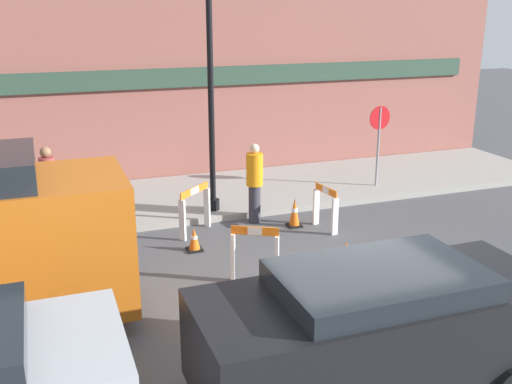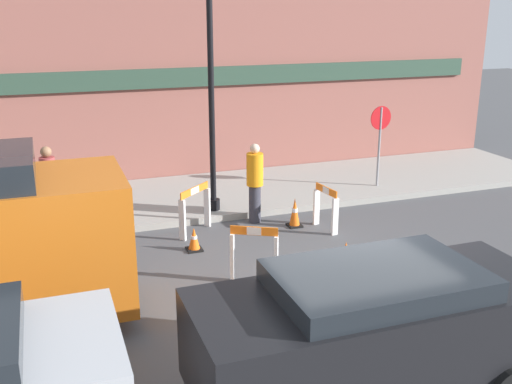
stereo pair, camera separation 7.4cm
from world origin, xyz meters
The scene contains 14 objects.
ground_plane centered at (0.00, 0.00, 0.00)m, with size 60.00×60.00×0.00m, color #4C4C4F.
sidewalk_slab centered at (0.00, 6.28, 0.07)m, with size 18.00×3.56×0.15m.
storefront_facade centered at (0.00, 8.13, 2.75)m, with size 18.00×0.22×5.50m.
streetlamp_post centered at (-0.75, 4.97, 3.63)m, with size 0.44×0.44×5.44m.
stop_sign centered at (3.74, 5.37, 1.53)m, with size 0.60×0.07×2.06m.
barricade_0 centered at (-1.42, 4.04, 0.56)m, with size 0.82×0.76×1.02m.
barricade_1 centered at (-1.07, 1.36, 0.56)m, with size 0.78×0.51×1.04m.
barricade_2 centered at (1.25, 3.30, 0.51)m, with size 0.23×0.78×0.95m.
traffic_cone_0 centered at (-1.68, 3.13, 0.22)m, with size 0.30×0.30×0.47m.
traffic_cone_1 centered at (0.78, 1.50, 0.22)m, with size 0.30×0.30×0.46m.
traffic_cone_2 centered at (0.70, 3.69, 0.31)m, with size 0.30×0.30×0.64m.
person_worker centered at (-0.01, 4.25, 0.95)m, with size 0.43×0.43×1.77m.
person_pedestrian centered at (-4.23, 5.04, 1.09)m, with size 0.41×0.41×1.73m.
parked_car_1 centered at (-0.77, -2.05, 0.95)m, with size 4.39×1.87×1.68m.
Camera 1 is at (-4.31, -7.49, 4.59)m, focal length 42.00 mm.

